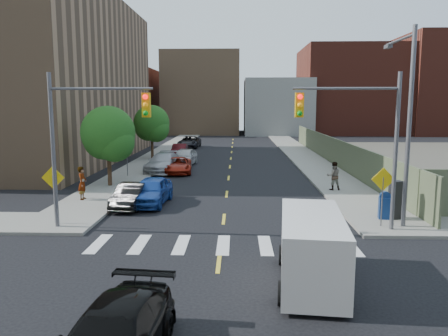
# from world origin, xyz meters

# --- Properties ---
(ground) EXTENTS (160.00, 160.00, 0.00)m
(ground) POSITION_xyz_m (0.00, 0.00, 0.00)
(ground) COLOR black
(ground) RESTS_ON ground
(sidewalk_nw) EXTENTS (3.50, 73.00, 0.15)m
(sidewalk_nw) POSITION_xyz_m (-7.75, 41.50, 0.07)
(sidewalk_nw) COLOR gray
(sidewalk_nw) RESTS_ON ground
(sidewalk_ne) EXTENTS (3.50, 73.00, 0.15)m
(sidewalk_ne) POSITION_xyz_m (7.75, 41.50, 0.07)
(sidewalk_ne) COLOR gray
(sidewalk_ne) RESTS_ON ground
(fence_north) EXTENTS (0.12, 44.00, 2.50)m
(fence_north) POSITION_xyz_m (9.60, 28.00, 1.25)
(fence_north) COLOR #636C4C
(fence_north) RESTS_ON ground
(building_nw) EXTENTS (22.00, 30.00, 16.00)m
(building_nw) POSITION_xyz_m (-22.00, 30.00, 8.00)
(building_nw) COLOR #8C6B4C
(building_nw) RESTS_ON ground
(bg_bldg_west) EXTENTS (14.00, 18.00, 12.00)m
(bg_bldg_west) POSITION_xyz_m (-22.00, 70.00, 6.00)
(bg_bldg_west) COLOR #592319
(bg_bldg_west) RESTS_ON ground
(bg_bldg_midwest) EXTENTS (14.00, 16.00, 15.00)m
(bg_bldg_midwest) POSITION_xyz_m (-6.00, 72.00, 7.50)
(bg_bldg_midwest) COLOR #8C6B4C
(bg_bldg_midwest) RESTS_ON ground
(bg_bldg_center) EXTENTS (12.00, 16.00, 10.00)m
(bg_bldg_center) POSITION_xyz_m (8.00, 70.00, 5.00)
(bg_bldg_center) COLOR gray
(bg_bldg_center) RESTS_ON ground
(bg_bldg_east) EXTENTS (18.00, 18.00, 16.00)m
(bg_bldg_east) POSITION_xyz_m (22.00, 72.00, 8.00)
(bg_bldg_east) COLOR #592319
(bg_bldg_east) RESTS_ON ground
(bg_bldg_fareast) EXTENTS (14.00, 16.00, 18.00)m
(bg_bldg_fareast) POSITION_xyz_m (38.00, 70.00, 9.00)
(bg_bldg_fareast) COLOR #592319
(bg_bldg_fareast) RESTS_ON ground
(signal_nw) EXTENTS (4.59, 0.30, 7.00)m
(signal_nw) POSITION_xyz_m (-5.98, 6.00, 4.53)
(signal_nw) COLOR #59595E
(signal_nw) RESTS_ON ground
(signal_ne) EXTENTS (4.59, 0.30, 7.00)m
(signal_ne) POSITION_xyz_m (5.98, 6.00, 4.53)
(signal_ne) COLOR #59595E
(signal_ne) RESTS_ON ground
(streetlight_ne) EXTENTS (0.25, 3.70, 9.00)m
(streetlight_ne) POSITION_xyz_m (8.20, 6.90, 5.22)
(streetlight_ne) COLOR #59595E
(streetlight_ne) RESTS_ON ground
(warn_sign_nw) EXTENTS (1.06, 0.06, 2.83)m
(warn_sign_nw) POSITION_xyz_m (-7.80, 6.50, 1.99)
(warn_sign_nw) COLOR #59595E
(warn_sign_nw) RESTS_ON ground
(warn_sign_ne) EXTENTS (1.06, 0.06, 2.83)m
(warn_sign_ne) POSITION_xyz_m (7.20, 6.50, 1.99)
(warn_sign_ne) COLOR #59595E
(warn_sign_ne) RESTS_ON ground
(warn_sign_midwest) EXTENTS (1.06, 0.06, 2.83)m
(warn_sign_midwest) POSITION_xyz_m (-7.80, 20.00, 1.99)
(warn_sign_midwest) COLOR #59595E
(warn_sign_midwest) RESTS_ON ground
(tree_west_near) EXTENTS (3.66, 3.64, 5.52)m
(tree_west_near) POSITION_xyz_m (-8.00, 16.05, 3.48)
(tree_west_near) COLOR #332114
(tree_west_near) RESTS_ON ground
(tree_west_far) EXTENTS (3.66, 3.64, 5.52)m
(tree_west_far) POSITION_xyz_m (-8.00, 31.05, 3.48)
(tree_west_far) COLOR #332114
(tree_west_far) RESTS_ON ground
(parked_car_blue) EXTENTS (2.10, 4.63, 1.54)m
(parked_car_blue) POSITION_xyz_m (-4.20, 11.10, 0.77)
(parked_car_blue) COLOR #1C429A
(parked_car_blue) RESTS_ON ground
(parked_car_black) EXTENTS (1.59, 4.03, 1.31)m
(parked_car_black) POSITION_xyz_m (-5.17, 10.37, 0.65)
(parked_car_black) COLOR black
(parked_car_black) RESTS_ON ground
(parked_car_red) EXTENTS (2.59, 4.85, 1.30)m
(parked_car_red) POSITION_xyz_m (-4.20, 22.31, 0.65)
(parked_car_red) COLOR #A02110
(parked_car_red) RESTS_ON ground
(parked_car_silver) EXTENTS (2.75, 5.64, 1.58)m
(parked_car_silver) POSITION_xyz_m (-5.50, 22.82, 0.79)
(parked_car_silver) COLOR #ADAFB5
(parked_car_silver) RESTS_ON ground
(parked_car_white) EXTENTS (2.28, 4.80, 1.59)m
(parked_car_white) POSITION_xyz_m (-4.20, 26.82, 0.79)
(parked_car_white) COLOR silver
(parked_car_white) RESTS_ON ground
(parked_car_maroon) EXTENTS (1.53, 4.22, 1.38)m
(parked_car_maroon) POSITION_xyz_m (-5.50, 33.14, 0.69)
(parked_car_maroon) COLOR #440D11
(parked_car_maroon) RESTS_ON ground
(parked_car_grey) EXTENTS (2.77, 5.46, 1.48)m
(parked_car_grey) POSITION_xyz_m (-5.50, 42.95, 0.74)
(parked_car_grey) COLOR black
(parked_car_grey) RESTS_ON ground
(cargo_van) EXTENTS (2.44, 5.04, 2.23)m
(cargo_van) POSITION_xyz_m (3.01, 0.45, 1.17)
(cargo_van) COLOR silver
(cargo_van) RESTS_ON ground
(mailbox) EXTENTS (0.60, 0.49, 1.34)m
(mailbox) POSITION_xyz_m (7.77, 7.76, 0.80)
(mailbox) COLOR navy
(mailbox) RESTS_ON sidewalk_ne
(payphone) EXTENTS (0.66, 0.60, 1.85)m
(payphone) POSITION_xyz_m (8.29, 7.83, 1.07)
(payphone) COLOR black
(payphone) RESTS_ON sidewalk_ne
(pedestrian_west) EXTENTS (0.50, 0.72, 1.92)m
(pedestrian_west) POSITION_xyz_m (-8.30, 11.58, 1.11)
(pedestrian_west) COLOR gray
(pedestrian_west) RESTS_ON sidewalk_nw
(pedestrian_east) EXTENTS (0.92, 0.73, 1.82)m
(pedestrian_east) POSITION_xyz_m (6.85, 14.86, 1.06)
(pedestrian_east) COLOR gray
(pedestrian_east) RESTS_ON sidewalk_ne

